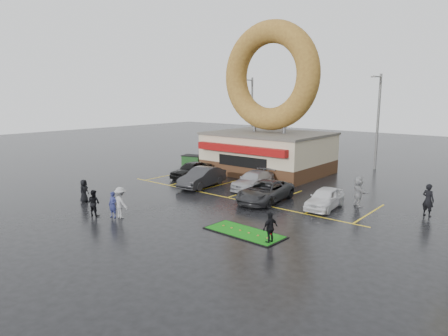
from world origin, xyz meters
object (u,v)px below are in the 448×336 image
Objects in this scene: donut_shop at (269,124)px; person_blue at (113,205)px; dumpster at (193,163)px; car_dgrey at (202,177)px; car_silver at (253,180)px; car_grey at (265,191)px; streetlight_left at (251,115)px; car_black at (191,170)px; car_white at (325,198)px; person_cameraman at (270,228)px; putting_green at (244,232)px; streetlight_mid at (378,119)px.

donut_shop reaches higher than person_blue.
car_dgrey is at bearing -55.15° from dumpster.
car_grey reaches higher than car_silver.
streetlight_left is 1.97× the size of car_dgrey.
car_black is 0.92× the size of car_silver.
car_black is at bearing 168.87° from car_white.
car_silver is 11.41m from person_cameraman.
car_grey is 3.95m from car_white.
putting_green is (7.51, 2.75, -0.73)m from person_blue.
donut_shop is at bearing 107.90° from car_silver.
streetlight_mid is at bearing 93.56° from car_white.
person_cameraman is at bearing -52.07° from streetlight_left.
streetlight_mid reaches higher than person_cameraman.
car_black is 2.68× the size of person_cameraman.
car_grey is 13.15m from dumpster.
putting_green is at bearing 8.03° from person_blue.
person_cameraman is at bearing 2.18° from person_blue.
person_blue is at bearing -136.92° from car_white.
car_white is at bearing 36.19° from person_blue.
car_dgrey is 12.68m from person_cameraman.
car_white is (6.59, -1.48, -0.00)m from car_silver.
streetlight_left is at bearing 125.33° from putting_green.
car_grey is 2.76× the size of dumpster.
dumpster is at bearing 132.62° from car_dgrey.
car_black is (-10.64, -14.30, -4.07)m from streetlight_mid.
car_black is 2.74× the size of person_blue.
streetlight_left reaches higher than person_blue.
dumpster is at bearing 130.90° from car_black.
car_white is 16.40m from dumpster.
car_dgrey is at bearing -155.96° from car_silver.
streetlight_mid reaches higher than person_blue.
car_grey is at bearing 114.68° from putting_green.
dumpster is (-16.52, 11.65, -0.13)m from person_cameraman.
car_grey reaches higher than dumpster.
dumpster is 18.54m from putting_green.
dumpster is 0.42× the size of putting_green.
car_grey reaches higher than putting_green.
car_white reaches higher than putting_green.
person_cameraman is 0.87× the size of dumpster.
car_dgrey is at bearing -111.24° from person_cameraman.
streetlight_mid is at bearing 67.19° from car_silver.
person_blue is 0.98× the size of person_cameraman.
person_blue is (-2.03, -11.14, 0.10)m from car_silver.
putting_green is at bearing -60.46° from donut_shop.
car_black is 16.25m from person_cameraman.
person_cameraman is at bearing -56.62° from car_silver.
car_silver is at bearing -53.34° from streetlight_left.
person_cameraman is 20.22m from dumpster.
streetlight_left reaches higher than car_black.
car_dgrey is at bearing 169.95° from car_grey.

